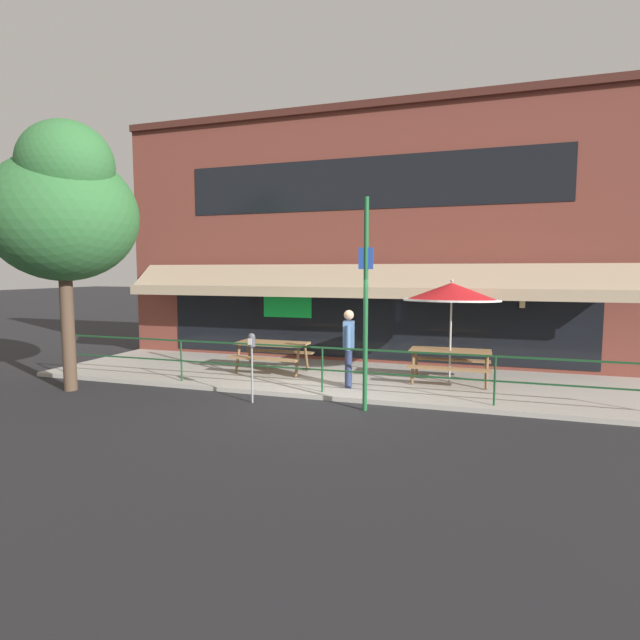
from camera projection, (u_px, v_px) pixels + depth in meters
ground_plane at (318, 400)px, 10.32m from camera, size 120.00×120.00×0.00m
patio_deck at (343, 378)px, 12.21m from camera, size 15.00×4.00×0.10m
restaurant_building at (365, 238)px, 13.96m from camera, size 15.00×1.60×7.21m
patio_railing at (322, 359)px, 10.52m from camera, size 13.84×0.04×0.97m
picnic_table_left at (272, 348)px, 12.61m from camera, size 1.80×1.42×0.76m
picnic_table_centre at (450, 357)px, 11.37m from camera, size 1.80×1.42×0.76m
patio_umbrella_centre at (452, 292)px, 11.17m from camera, size 2.14×2.14×2.38m
pedestrian_walking at (349, 344)px, 10.96m from camera, size 0.32×0.61×1.71m
parking_meter_near at (252, 347)px, 9.99m from camera, size 0.15×0.16×1.42m
street_sign_pole at (366, 303)px, 9.35m from camera, size 0.28×0.09×4.02m
street_tree_curbside at (63, 208)px, 10.68m from camera, size 3.28×2.96×5.72m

